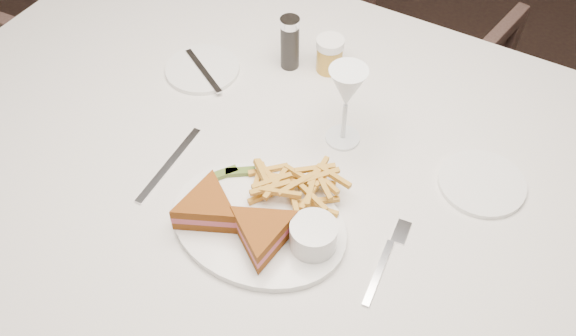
% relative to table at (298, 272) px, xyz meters
% --- Properties ---
extents(table, '(1.69, 1.18, 0.75)m').
position_rel_table_xyz_m(table, '(0.00, 0.00, 0.00)').
color(table, silver).
rests_on(table, ground).
extents(chair_far, '(0.68, 0.65, 0.59)m').
position_rel_table_xyz_m(chair_far, '(-0.08, 0.86, -0.08)').
color(chair_far, '#4A332D').
rests_on(chair_far, ground).
extents(table_setting, '(0.79, 0.63, 0.18)m').
position_rel_table_xyz_m(table_setting, '(-0.00, -0.05, 0.41)').
color(table_setting, white).
rests_on(table_setting, table).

